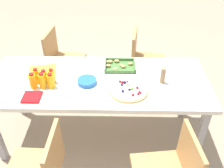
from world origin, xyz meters
TOP-DOWN VIEW (x-y plane):
  - ground_plane at (0.00, 0.00)m, footprint 12.00×12.00m
  - party_table at (0.00, 0.00)m, footprint 2.02×0.81m
  - chair_near_left at (-0.38, -0.78)m, footprint 0.41×0.41m
  - chair_far_right at (0.50, 0.80)m, footprint 0.45×0.45m
  - chair_far_left at (-0.51, 0.79)m, footprint 0.45×0.45m
  - juice_bottle_0 at (-0.56, -0.13)m, footprint 0.06×0.06m
  - juice_bottle_1 at (-0.48, -0.12)m, footprint 0.06×0.06m
  - juice_bottle_2 at (-0.40, -0.12)m, footprint 0.06×0.06m
  - juice_bottle_3 at (-0.55, -0.04)m, footprint 0.06×0.06m
  - juice_bottle_4 at (-0.48, -0.05)m, footprint 0.06×0.06m
  - juice_bottle_5 at (-0.41, -0.04)m, footprint 0.06×0.06m
  - fruit_pizza at (0.27, -0.15)m, footprint 0.35×0.35m
  - snack_tray at (0.19, 0.22)m, footprint 0.30×0.24m
  - plate_stack at (-0.10, -0.05)m, footprint 0.17×0.17m
  - napkin_stack at (-0.54, -0.27)m, footprint 0.15×0.15m
  - cardboard_tube at (0.58, -0.03)m, footprint 0.04×0.04m
  - paper_folder at (-0.55, 0.14)m, footprint 0.29×0.24m

SIDE VIEW (x-z plane):
  - ground_plane at x=0.00m, z-range 0.00..0.00m
  - chair_near_left at x=-0.38m, z-range 0.09..0.92m
  - chair_far_right at x=0.50m, z-range 0.09..0.92m
  - chair_far_left at x=-0.51m, z-range 0.09..0.92m
  - party_table at x=0.00m, z-range 0.30..1.04m
  - paper_folder at x=-0.55m, z-range 0.74..0.75m
  - napkin_stack at x=-0.54m, z-range 0.74..0.76m
  - fruit_pizza at x=0.27m, z-range 0.73..0.78m
  - snack_tray at x=0.19m, z-range 0.74..0.78m
  - plate_stack at x=-0.10m, z-range 0.74..0.78m
  - juice_bottle_4 at x=-0.48m, z-range 0.74..0.87m
  - juice_bottle_5 at x=-0.41m, z-range 0.74..0.88m
  - juice_bottle_3 at x=-0.55m, z-range 0.74..0.88m
  - juice_bottle_2 at x=-0.40m, z-range 0.74..0.88m
  - juice_bottle_1 at x=-0.48m, z-range 0.74..0.89m
  - juice_bottle_0 at x=-0.56m, z-range 0.74..0.89m
  - cardboard_tube at x=0.58m, z-range 0.74..0.89m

